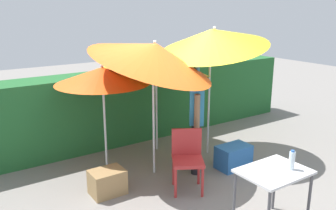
{
  "coord_description": "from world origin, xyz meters",
  "views": [
    {
      "loc": [
        -3.04,
        -4.25,
        2.62
      ],
      "look_at": [
        0.0,
        0.3,
        1.1
      ],
      "focal_mm": 38.36,
      "sensor_mm": 36.0,
      "label": 1
    }
  ],
  "objects": [
    {
      "name": "ground_plane",
      "position": [
        0.0,
        0.0,
        0.0
      ],
      "size": [
        24.0,
        24.0,
        0.0
      ],
      "primitive_type": "plane",
      "color": "gray"
    },
    {
      "name": "hedge_row",
      "position": [
        0.0,
        1.94,
        0.7
      ],
      "size": [
        8.0,
        0.7,
        1.39
      ],
      "primitive_type": "cube",
      "color": "#23602D",
      "rests_on": "ground_plane"
    },
    {
      "name": "umbrella_rainbow",
      "position": [
        0.99,
        0.43,
        2.08
      ],
      "size": [
        1.94,
        1.9,
        2.48
      ],
      "color": "silver",
      "rests_on": "ground_plane"
    },
    {
      "name": "umbrella_orange",
      "position": [
        -0.23,
        0.34,
        1.91
      ],
      "size": [
        2.05,
        1.96,
        2.48
      ],
      "color": "silver",
      "rests_on": "ground_plane"
    },
    {
      "name": "umbrella_yellow",
      "position": [
        0.27,
        1.15,
        1.64
      ],
      "size": [
        2.12,
        2.07,
        2.09
      ],
      "color": "silver",
      "rests_on": "ground_plane"
    },
    {
      "name": "umbrella_navy",
      "position": [
        -0.8,
        0.97,
        1.55
      ],
      "size": [
        1.52,
        1.52,
        1.73
      ],
      "color": "silver",
      "rests_on": "ground_plane"
    },
    {
      "name": "person_vendor",
      "position": [
        0.35,
        0.02,
        0.93
      ],
      "size": [
        0.4,
        0.5,
        1.88
      ],
      "color": "black",
      "rests_on": "ground_plane"
    },
    {
      "name": "chair_plastic",
      "position": [
        -0.13,
        -0.4,
        0.51
      ],
      "size": [
        0.6,
        0.6,
        0.89
      ],
      "color": "#B72D2D",
      "rests_on": "ground_plane"
    },
    {
      "name": "cooler_box",
      "position": [
        0.93,
        -0.27,
        0.19
      ],
      "size": [
        0.56,
        0.36,
        0.39
      ],
      "primitive_type": "cube",
      "color": "#2D6BB7",
      "rests_on": "ground_plane"
    },
    {
      "name": "crate_cardboard",
      "position": [
        -1.18,
        0.1,
        0.18
      ],
      "size": [
        0.48,
        0.36,
        0.36
      ],
      "primitive_type": "cube",
      "color": "#9E7A4C",
      "rests_on": "ground_plane"
    },
    {
      "name": "folding_table",
      "position": [
        0.13,
        -1.75,
        0.67
      ],
      "size": [
        0.8,
        0.6,
        0.76
      ],
      "color": "#4C4C51",
      "rests_on": "ground_plane"
    },
    {
      "name": "bottle_water",
      "position": [
        0.32,
        -1.84,
        0.87
      ],
      "size": [
        0.07,
        0.07,
        0.24
      ],
      "color": "silver",
      "rests_on": "folding_table"
    }
  ]
}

